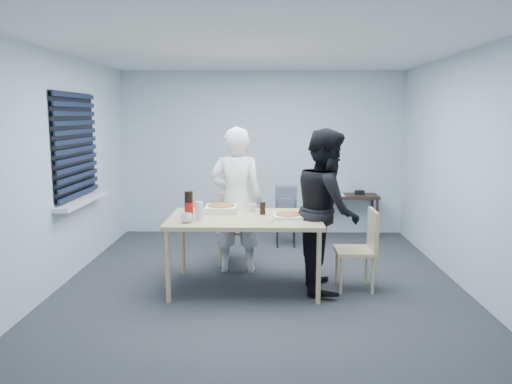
{
  "coord_description": "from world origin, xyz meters",
  "views": [
    {
      "loc": [
        0.06,
        -5.52,
        1.91
      ],
      "look_at": [
        -0.06,
        0.1,
        1.04
      ],
      "focal_mm": 35.0,
      "sensor_mm": 36.0,
      "label": 1
    }
  ],
  "objects_px": {
    "backpack": "(286,201)",
    "mug_a": "(187,218)",
    "chair_right": "(363,244)",
    "person_white": "(236,200)",
    "soda_bottle": "(189,206)",
    "dining_table": "(245,222)",
    "stool": "(286,223)",
    "chair_far": "(235,223)",
    "side_table": "(346,200)",
    "person_black": "(327,210)",
    "mug_b": "(252,208)"
  },
  "relations": [
    {
      "from": "dining_table",
      "to": "backpack",
      "type": "relative_size",
      "value": 3.81
    },
    {
      "from": "chair_right",
      "to": "person_white",
      "type": "height_order",
      "value": "person_white"
    },
    {
      "from": "dining_table",
      "to": "mug_b",
      "type": "xyz_separation_m",
      "value": [
        0.07,
        0.31,
        0.1
      ]
    },
    {
      "from": "person_black",
      "to": "mug_a",
      "type": "xyz_separation_m",
      "value": [
        -1.48,
        -0.32,
        -0.03
      ]
    },
    {
      "from": "side_table",
      "to": "chair_right",
      "type": "bearing_deg",
      "value": -94.59
    },
    {
      "from": "side_table",
      "to": "soda_bottle",
      "type": "bearing_deg",
      "value": -128.86
    },
    {
      "from": "chair_right",
      "to": "mug_b",
      "type": "height_order",
      "value": "mug_b"
    },
    {
      "from": "backpack",
      "to": "soda_bottle",
      "type": "relative_size",
      "value": 1.44
    },
    {
      "from": "person_white",
      "to": "mug_b",
      "type": "xyz_separation_m",
      "value": [
        0.2,
        -0.31,
        -0.03
      ]
    },
    {
      "from": "chair_far",
      "to": "person_black",
      "type": "xyz_separation_m",
      "value": [
        1.07,
        -1.03,
        0.37
      ]
    },
    {
      "from": "dining_table",
      "to": "person_white",
      "type": "height_order",
      "value": "person_white"
    },
    {
      "from": "person_black",
      "to": "stool",
      "type": "relative_size",
      "value": 3.9
    },
    {
      "from": "chair_right",
      "to": "backpack",
      "type": "relative_size",
      "value": 2.05
    },
    {
      "from": "mug_b",
      "to": "chair_right",
      "type": "bearing_deg",
      "value": -14.42
    },
    {
      "from": "chair_far",
      "to": "backpack",
      "type": "bearing_deg",
      "value": 47.4
    },
    {
      "from": "chair_far",
      "to": "stool",
      "type": "relative_size",
      "value": 1.96
    },
    {
      "from": "person_white",
      "to": "chair_right",
      "type": "bearing_deg",
      "value": 156.28
    },
    {
      "from": "chair_right",
      "to": "mug_a",
      "type": "xyz_separation_m",
      "value": [
        -1.88,
        -0.3,
        0.34
      ]
    },
    {
      "from": "stool",
      "to": "chair_right",
      "type": "bearing_deg",
      "value": -66.94
    },
    {
      "from": "person_white",
      "to": "mug_b",
      "type": "relative_size",
      "value": 17.7
    },
    {
      "from": "person_black",
      "to": "mug_a",
      "type": "distance_m",
      "value": 1.52
    },
    {
      "from": "chair_right",
      "to": "person_white",
      "type": "relative_size",
      "value": 0.5
    },
    {
      "from": "backpack",
      "to": "side_table",
      "type": "bearing_deg",
      "value": 14.58
    },
    {
      "from": "person_white",
      "to": "backpack",
      "type": "height_order",
      "value": "person_white"
    },
    {
      "from": "person_white",
      "to": "soda_bottle",
      "type": "bearing_deg",
      "value": 58.2
    },
    {
      "from": "dining_table",
      "to": "person_white",
      "type": "relative_size",
      "value": 0.93
    },
    {
      "from": "person_black",
      "to": "chair_right",
      "type": "bearing_deg",
      "value": -92.78
    },
    {
      "from": "person_black",
      "to": "soda_bottle",
      "type": "xyz_separation_m",
      "value": [
        -1.49,
        -0.14,
        0.07
      ]
    },
    {
      "from": "chair_far",
      "to": "side_table",
      "type": "relative_size",
      "value": 0.89
    },
    {
      "from": "person_white",
      "to": "soda_bottle",
      "type": "relative_size",
      "value": 5.85
    },
    {
      "from": "dining_table",
      "to": "stool",
      "type": "distance_m",
      "value": 1.93
    },
    {
      "from": "chair_far",
      "to": "person_white",
      "type": "xyz_separation_m",
      "value": [
        0.05,
        -0.42,
        0.37
      ]
    },
    {
      "from": "stool",
      "to": "soda_bottle",
      "type": "bearing_deg",
      "value": -119.81
    },
    {
      "from": "chair_right",
      "to": "mug_b",
      "type": "bearing_deg",
      "value": 165.58
    },
    {
      "from": "mug_a",
      "to": "chair_right",
      "type": "bearing_deg",
      "value": 9.05
    },
    {
      "from": "mug_a",
      "to": "person_black",
      "type": "bearing_deg",
      "value": 12.18
    },
    {
      "from": "side_table",
      "to": "backpack",
      "type": "xyz_separation_m",
      "value": [
        -0.97,
        -0.66,
        0.08
      ]
    },
    {
      "from": "chair_right",
      "to": "side_table",
      "type": "xyz_separation_m",
      "value": [
        0.2,
        2.47,
        0.07
      ]
    },
    {
      "from": "chair_right",
      "to": "side_table",
      "type": "bearing_deg",
      "value": 85.41
    },
    {
      "from": "chair_far",
      "to": "person_black",
      "type": "bearing_deg",
      "value": -43.84
    },
    {
      "from": "chair_right",
      "to": "side_table",
      "type": "distance_m",
      "value": 2.48
    },
    {
      "from": "chair_far",
      "to": "stool",
      "type": "distance_m",
      "value": 1.06
    },
    {
      "from": "stool",
      "to": "backpack",
      "type": "xyz_separation_m",
      "value": [
        -0.0,
        -0.01,
        0.32
      ]
    },
    {
      "from": "chair_far",
      "to": "backpack",
      "type": "xyz_separation_m",
      "value": [
        0.7,
        0.76,
        0.15
      ]
    },
    {
      "from": "chair_right",
      "to": "soda_bottle",
      "type": "height_order",
      "value": "soda_bottle"
    },
    {
      "from": "mug_a",
      "to": "mug_b",
      "type": "xyz_separation_m",
      "value": [
        0.65,
        0.62,
        -0.0
      ]
    },
    {
      "from": "backpack",
      "to": "mug_a",
      "type": "bearing_deg",
      "value": -137.26
    },
    {
      "from": "chair_right",
      "to": "backpack",
      "type": "xyz_separation_m",
      "value": [
        -0.78,
        1.81,
        0.15
      ]
    },
    {
      "from": "person_white",
      "to": "side_table",
      "type": "bearing_deg",
      "value": -131.37
    },
    {
      "from": "person_white",
      "to": "side_table",
      "type": "height_order",
      "value": "person_white"
    }
  ]
}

